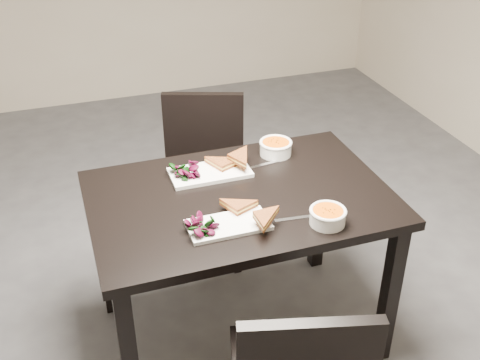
{
  "coord_description": "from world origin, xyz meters",
  "views": [
    {
      "loc": [
        -0.31,
        -2.29,
        2.02
      ],
      "look_at": [
        0.33,
        -0.41,
        0.82
      ],
      "focal_mm": 44.05,
      "sensor_mm": 36.0,
      "label": 1
    }
  ],
  "objects": [
    {
      "name": "ground",
      "position": [
        0.0,
        0.0,
        0.0
      ],
      "size": [
        5.0,
        5.0,
        0.0
      ],
      "primitive_type": "plane",
      "color": "#47474C",
      "rests_on": "ground"
    },
    {
      "name": "table",
      "position": [
        0.33,
        -0.41,
        0.65
      ],
      "size": [
        1.2,
        0.8,
        0.75
      ],
      "color": "black",
      "rests_on": "ground"
    },
    {
      "name": "chair_far",
      "position": [
        0.37,
        0.3,
        0.48
      ],
      "size": [
        0.54,
        0.54,
        0.85
      ],
      "rotation": [
        0.0,
        0.0,
        -0.34
      ],
      "color": "black",
      "rests_on": "ground"
    },
    {
      "name": "plate_near",
      "position": [
        0.22,
        -0.61,
        0.76
      ],
      "size": [
        0.3,
        0.15,
        0.02
      ],
      "primitive_type": "cube",
      "color": "white",
      "rests_on": "table"
    },
    {
      "name": "sandwich_near",
      "position": [
        0.28,
        -0.59,
        0.79
      ],
      "size": [
        0.18,
        0.16,
        0.05
      ],
      "primitive_type": null,
      "rotation": [
        0.0,
        0.0,
        0.39
      ],
      "color": "#994820",
      "rests_on": "plate_near"
    },
    {
      "name": "salad_near",
      "position": [
        0.12,
        -0.61,
        0.79
      ],
      "size": [
        0.09,
        0.09,
        0.04
      ],
      "primitive_type": null,
      "color": "black",
      "rests_on": "plate_near"
    },
    {
      "name": "soup_bowl_near",
      "position": [
        0.57,
        -0.7,
        0.79
      ],
      "size": [
        0.14,
        0.14,
        0.06
      ],
      "color": "white",
      "rests_on": "table"
    },
    {
      "name": "cutlery_near",
      "position": [
        0.48,
        -0.64,
        0.75
      ],
      "size": [
        0.18,
        0.03,
        0.0
      ],
      "primitive_type": "cube",
      "rotation": [
        0.0,
        0.0,
        -0.1
      ],
      "color": "silver",
      "rests_on": "table"
    },
    {
      "name": "plate_far",
      "position": [
        0.26,
        -0.22,
        0.76
      ],
      "size": [
        0.34,
        0.17,
        0.02
      ],
      "primitive_type": "cube",
      "color": "white",
      "rests_on": "table"
    },
    {
      "name": "sandwich_far",
      "position": [
        0.32,
        -0.23,
        0.79
      ],
      "size": [
        0.21,
        0.18,
        0.06
      ],
      "primitive_type": null,
      "rotation": [
        0.0,
        0.0,
        0.4
      ],
      "color": "#994820",
      "rests_on": "plate_far"
    },
    {
      "name": "salad_far",
      "position": [
        0.16,
        -0.22,
        0.79
      ],
      "size": [
        0.11,
        0.1,
        0.05
      ],
      "primitive_type": null,
      "color": "black",
      "rests_on": "plate_far"
    },
    {
      "name": "soup_bowl_far",
      "position": [
        0.59,
        -0.14,
        0.79
      ],
      "size": [
        0.15,
        0.15,
        0.07
      ],
      "color": "white",
      "rests_on": "table"
    },
    {
      "name": "cutlery_far",
      "position": [
        0.47,
        -0.22,
        0.75
      ],
      "size": [
        0.18,
        0.04,
        0.0
      ],
      "primitive_type": "cube",
      "rotation": [
        0.0,
        0.0,
        0.14
      ],
      "color": "silver",
      "rests_on": "table"
    }
  ]
}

